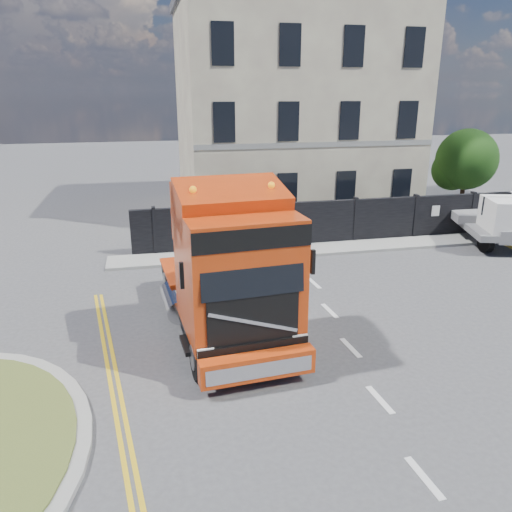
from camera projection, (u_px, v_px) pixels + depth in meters
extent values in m
plane|color=#424244|center=(242.00, 352.00, 13.39)|extent=(120.00, 120.00, 0.00)
cube|color=black|center=(334.00, 222.00, 22.64)|extent=(18.00, 0.25, 2.00)
cube|color=silver|center=(498.00, 213.00, 24.37)|extent=(2.60, 0.12, 2.00)
cube|color=beige|center=(290.00, 112.00, 28.16)|extent=(12.00, 10.00, 11.00)
cylinder|color=#382619|center=(462.00, 196.00, 27.09)|extent=(0.24, 0.24, 2.40)
sphere|color=#143810|center=(467.00, 159.00, 26.46)|extent=(3.20, 3.20, 3.20)
sphere|color=#143810|center=(452.00, 170.00, 26.92)|extent=(2.20, 2.20, 2.20)
cube|color=gray|center=(340.00, 248.00, 22.10)|extent=(20.00, 1.60, 0.12)
cube|color=black|center=(221.00, 297.00, 14.85)|extent=(3.25, 7.14, 0.50)
cube|color=#BF370D|center=(237.00, 270.00, 12.61)|extent=(2.98, 3.08, 3.09)
cube|color=#BF370D|center=(225.00, 211.00, 13.26)|extent=(2.83, 1.21, 1.54)
cube|color=black|center=(253.00, 272.00, 11.19)|extent=(2.42, 0.26, 1.16)
cube|color=#BF370D|center=(258.00, 366.00, 11.57)|extent=(2.78, 0.61, 0.61)
cylinder|color=black|center=(200.00, 357.00, 12.04)|extent=(0.44, 1.17, 1.15)
cylinder|color=gray|center=(200.00, 357.00, 12.04)|extent=(0.44, 0.66, 0.63)
cylinder|color=black|center=(292.00, 343.00, 12.71)|extent=(0.44, 1.17, 1.15)
cylinder|color=gray|center=(292.00, 343.00, 12.71)|extent=(0.44, 0.66, 0.63)
cylinder|color=black|center=(176.00, 296.00, 15.59)|extent=(0.44, 1.17, 1.15)
cylinder|color=gray|center=(176.00, 296.00, 15.59)|extent=(0.44, 0.66, 0.63)
cylinder|color=black|center=(249.00, 288.00, 16.26)|extent=(0.44, 1.17, 1.15)
cylinder|color=gray|center=(249.00, 288.00, 16.26)|extent=(0.44, 0.66, 0.63)
cylinder|color=black|center=(170.00, 281.00, 16.79)|extent=(0.44, 1.17, 1.15)
cylinder|color=gray|center=(170.00, 281.00, 16.79)|extent=(0.44, 0.66, 0.63)
cylinder|color=black|center=(238.00, 274.00, 17.46)|extent=(0.44, 1.17, 1.15)
cylinder|color=gray|center=(238.00, 274.00, 17.46)|extent=(0.44, 0.66, 0.63)
cube|color=slate|center=(484.00, 223.00, 23.21)|extent=(3.67, 5.90, 0.29)
cube|color=silver|center=(512.00, 216.00, 21.38)|extent=(2.68, 2.60, 1.49)
cylinder|color=black|center=(486.00, 243.00, 21.52)|extent=(0.29, 0.80, 0.80)
cylinder|color=black|center=(441.00, 224.00, 24.71)|extent=(0.29, 0.80, 0.80)
cylinder|color=black|center=(480.00, 221.00, 25.15)|extent=(0.29, 0.80, 0.80)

